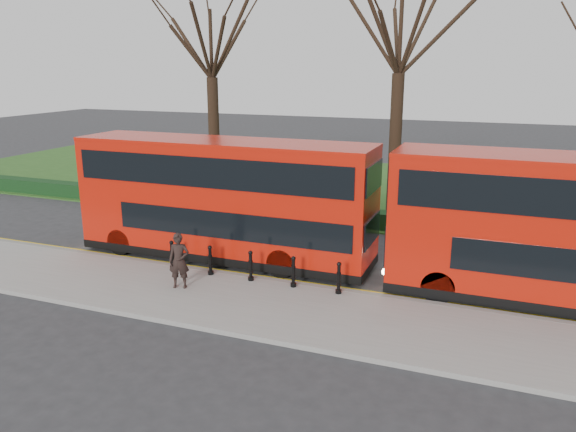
% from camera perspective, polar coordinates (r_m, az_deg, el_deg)
% --- Properties ---
extents(ground, '(120.00, 120.00, 0.00)m').
position_cam_1_polar(ground, '(20.13, -0.69, -5.83)').
color(ground, '#28282B').
rests_on(ground, ground).
extents(pavement, '(60.00, 4.00, 0.15)m').
position_cam_1_polar(pavement, '(17.57, -4.38, -8.85)').
color(pavement, gray).
rests_on(pavement, ground).
extents(kerb, '(60.00, 0.25, 0.16)m').
position_cam_1_polar(kerb, '(19.24, -1.81, -6.62)').
color(kerb, slate).
rests_on(kerb, ground).
extents(grass_verge, '(60.00, 18.00, 0.06)m').
position_cam_1_polar(grass_verge, '(33.96, 8.79, 2.75)').
color(grass_verge, '#264D19').
rests_on(grass_verge, ground).
extents(hedge, '(60.00, 0.90, 0.80)m').
position_cam_1_polar(hedge, '(26.14, 4.87, -0.02)').
color(hedge, black).
rests_on(hedge, ground).
extents(yellow_line_outer, '(60.00, 0.10, 0.01)m').
position_cam_1_polar(yellow_line_outer, '(19.53, -1.46, -6.50)').
color(yellow_line_outer, yellow).
rests_on(yellow_line_outer, ground).
extents(yellow_line_inner, '(60.00, 0.10, 0.01)m').
position_cam_1_polar(yellow_line_inner, '(19.70, -1.23, -6.30)').
color(yellow_line_inner, yellow).
rests_on(yellow_line_inner, ground).
extents(tree_left, '(7.61, 7.61, 11.90)m').
position_cam_1_polar(tree_left, '(31.32, -7.86, 17.64)').
color(tree_left, black).
rests_on(tree_left, ground).
extents(tree_mid, '(7.93, 7.93, 12.39)m').
position_cam_1_polar(tree_mid, '(27.96, 11.41, 18.56)').
color(tree_mid, black).
rests_on(tree_mid, ground).
extents(bollard_row, '(6.30, 0.15, 1.00)m').
position_cam_1_polar(bollard_row, '(18.96, -3.81, -5.13)').
color(bollard_row, black).
rests_on(bollard_row, pavement).
extents(bus_lead, '(11.38, 2.61, 4.53)m').
position_cam_1_polar(bus_lead, '(21.22, -6.54, 1.62)').
color(bus_lead, '#B91508').
rests_on(bus_lead, ground).
extents(pedestrian, '(0.78, 0.64, 1.83)m').
position_cam_1_polar(pedestrian, '(18.53, -11.00, -4.49)').
color(pedestrian, black).
rests_on(pedestrian, pavement).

